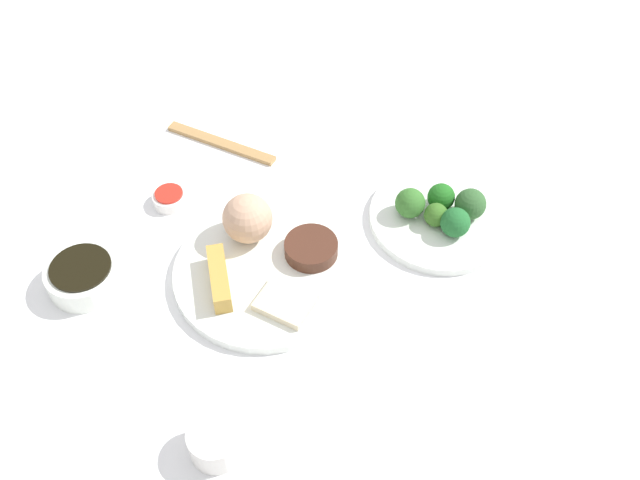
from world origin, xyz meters
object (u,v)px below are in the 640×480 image
teacup (216,441)px  broccoli_plate (440,218)px  sauce_ramekin_sweet_and_sour (170,199)px  main_plate (267,272)px  soy_sauce_bowl (84,276)px  chopsticks_pair (221,143)px

teacup → broccoli_plate: bearing=80.3°
broccoli_plate → sauce_ramekin_sweet_and_sour: sauce_ramekin_sweet_and_sour is taller
teacup → main_plate: bearing=110.1°
broccoli_plate → soy_sauce_bowl: soy_sauce_bowl is taller
soy_sauce_bowl → teacup: bearing=-19.6°
main_plate → broccoli_plate: 0.30m
broccoli_plate → sauce_ramekin_sweet_and_sour: (-0.41, -0.19, 0.00)m
sauce_ramekin_sweet_and_sour → teacup: (0.32, -0.32, 0.01)m
main_plate → soy_sauce_bowl: (-0.23, -0.15, 0.01)m
main_plate → teacup: size_ratio=4.09×
soy_sauce_bowl → chopsticks_pair: soy_sauce_bowl is taller
broccoli_plate → teacup: bearing=-99.7°
main_plate → chopsticks_pair: 0.31m
broccoli_plate → chopsticks_pair: bearing=-176.1°
broccoli_plate → chopsticks_pair: broccoli_plate is taller
main_plate → chopsticks_pair: (-0.23, 0.21, -0.00)m
teacup → chopsticks_pair: teacup is taller
main_plate → sauce_ramekin_sweet_and_sour: size_ratio=5.06×
main_plate → teacup: (0.10, -0.27, 0.02)m
teacup → chopsticks_pair: bearing=124.8°
soy_sauce_bowl → sauce_ramekin_sweet_and_sour: (0.00, 0.20, -0.01)m
teacup → chopsticks_pair: 0.58m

